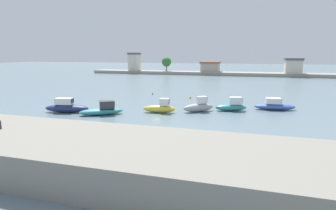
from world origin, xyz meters
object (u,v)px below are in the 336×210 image
at_px(moored_boat_1, 102,110).
at_px(mooring_buoy_0, 152,94).
at_px(moored_boat_4, 232,106).
at_px(moored_boat_3, 199,107).
at_px(mooring_buoy_3, 282,106).
at_px(moored_boat_5, 274,106).
at_px(moored_boat_2, 160,108).
at_px(mooring_buoy_1, 190,97).
at_px(moored_boat_0, 67,107).

relative_size(moored_boat_1, mooring_buoy_0, 20.79).
xyz_separation_m(moored_boat_1, mooring_buoy_0, (-0.26, 17.90, -0.45)).
height_order(moored_boat_4, mooring_buoy_0, moored_boat_4).
relative_size(moored_boat_1, moored_boat_3, 1.32).
bearing_deg(mooring_buoy_3, moored_boat_1, -150.21).
relative_size(moored_boat_4, mooring_buoy_0, 16.77).
xyz_separation_m(moored_boat_4, moored_boat_5, (5.22, 2.37, -0.07)).
height_order(moored_boat_2, mooring_buoy_3, moored_boat_2).
distance_m(mooring_buoy_0, mooring_buoy_3, 21.94).
relative_size(moored_boat_5, mooring_buoy_1, 17.31).
relative_size(moored_boat_2, mooring_buoy_3, 16.16).
bearing_deg(mooring_buoy_1, moored_boat_0, -128.09).
height_order(moored_boat_3, moored_boat_4, moored_boat_3).
distance_m(moored_boat_0, moored_boat_4, 20.74).
height_order(moored_boat_4, mooring_buoy_3, moored_boat_4).
height_order(moored_boat_2, moored_boat_4, moored_boat_2).
bearing_deg(moored_boat_2, moored_boat_5, 14.93).
distance_m(moored_boat_2, moored_boat_3, 4.89).
relative_size(moored_boat_3, moored_boat_4, 0.94).
height_order(moored_boat_1, moored_boat_3, moored_boat_3).
xyz_separation_m(moored_boat_3, mooring_buoy_1, (-3.43, 10.32, -0.49)).
distance_m(moored_boat_2, mooring_buoy_3, 17.13).
bearing_deg(moored_boat_0, moored_boat_3, 5.63).
bearing_deg(moored_boat_4, mooring_buoy_0, 125.87).
height_order(moored_boat_1, mooring_buoy_0, moored_boat_1).
xyz_separation_m(moored_boat_5, mooring_buoy_0, (-20.01, 8.55, -0.42)).
relative_size(moored_boat_4, mooring_buoy_3, 16.40).
xyz_separation_m(moored_boat_3, mooring_buoy_0, (-10.88, 12.73, -0.52)).
bearing_deg(moored_boat_3, mooring_buoy_0, 90.66).
xyz_separation_m(moored_boat_1, moored_boat_2, (6.17, 3.14, 0.03)).
relative_size(moored_boat_0, moored_boat_4, 1.36).
relative_size(moored_boat_4, moored_boat_5, 0.79).
relative_size(moored_boat_0, moored_boat_2, 1.38).
xyz_separation_m(moored_boat_2, moored_boat_5, (13.58, 6.21, -0.06)).
bearing_deg(moored_boat_5, moored_boat_2, -162.93).
bearing_deg(moored_boat_3, mooring_buoy_3, -6.39).
bearing_deg(moored_boat_3, moored_boat_2, 164.64).
xyz_separation_m(moored_boat_4, mooring_buoy_1, (-7.34, 8.51, -0.45)).
xyz_separation_m(moored_boat_4, mooring_buoy_3, (6.33, 4.96, -0.48)).
distance_m(moored_boat_3, mooring_buoy_1, 10.88).
distance_m(moored_boat_0, moored_boat_2, 11.60).
bearing_deg(moored_boat_0, moored_boat_4, 6.95).
height_order(moored_boat_0, mooring_buoy_1, moored_boat_0).
xyz_separation_m(mooring_buoy_1, mooring_buoy_3, (13.67, -3.55, -0.03)).
bearing_deg(moored_boat_2, mooring_buoy_0, 103.89).
relative_size(moored_boat_2, mooring_buoy_1, 13.40).
bearing_deg(mooring_buoy_0, mooring_buoy_3, -15.76).
bearing_deg(mooring_buoy_3, moored_boat_2, -149.08).
bearing_deg(moored_boat_1, mooring_buoy_0, 56.60).
bearing_deg(moored_boat_3, moored_boat_5, -15.26).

